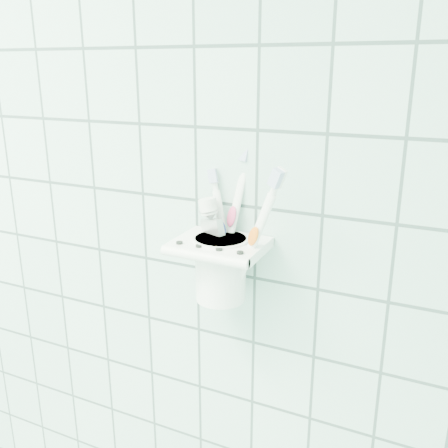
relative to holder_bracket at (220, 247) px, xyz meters
name	(u,v)px	position (x,y,z in m)	size (l,w,h in m)	color
holder_bracket	(220,247)	(0.00, 0.00, 0.00)	(0.12, 0.10, 0.04)	white
cup	(221,266)	(0.00, 0.00, -0.03)	(0.08, 0.08, 0.09)	white
toothbrush_pink	(233,233)	(0.01, 0.01, 0.02)	(0.05, 0.04, 0.18)	white
toothbrush_blue	(218,219)	(-0.01, 0.01, 0.04)	(0.04, 0.06, 0.21)	white
toothbrush_orange	(233,226)	(0.02, 0.00, 0.03)	(0.08, 0.03, 0.20)	white
toothpaste_tube	(224,238)	(0.00, 0.02, 0.01)	(0.06, 0.04, 0.14)	silver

